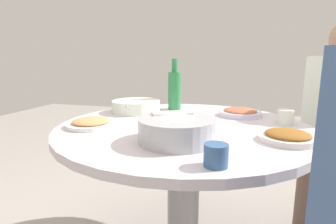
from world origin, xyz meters
TOP-DOWN VIEW (x-y plane):
  - round_dining_table at (0.00, 0.00)m, footprint 1.13×1.13m
  - rice_bowl at (-0.03, 0.26)m, footprint 0.28×0.28m
  - soup_bowl at (0.32, -0.21)m, footprint 0.27×0.29m
  - dish_tofu_braise at (-0.24, -0.26)m, footprint 0.22×0.22m
  - dish_shrimp at (0.38, 0.15)m, footprint 0.22×0.22m
  - dish_stirfry at (-0.41, 0.15)m, footprint 0.20×0.20m
  - green_bottle at (0.13, -0.35)m, footprint 0.08×0.08m
  - tea_cup_near at (-0.44, -0.12)m, footprint 0.07×0.07m
  - tea_cup_far at (-0.19, 0.45)m, footprint 0.07×0.07m
  - stool_for_diner_right at (-0.75, -0.38)m, footprint 0.35×0.35m

SIDE VIEW (x-z plane):
  - stool_for_diner_right at x=-0.75m, z-range 0.00..0.45m
  - round_dining_table at x=0.00m, z-range 0.18..0.91m
  - dish_shrimp at x=0.38m, z-range 0.72..0.76m
  - dish_stirfry at x=-0.41m, z-range 0.72..0.76m
  - dish_tofu_braise at x=-0.24m, z-range 0.72..0.76m
  - soup_bowl at x=0.32m, z-range 0.72..0.79m
  - tea_cup_far at x=-0.19m, z-range 0.72..0.79m
  - tea_cup_near at x=-0.44m, z-range 0.72..0.79m
  - rice_bowl at x=-0.03m, z-range 0.72..0.81m
  - green_bottle at x=0.13m, z-range 0.69..0.99m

